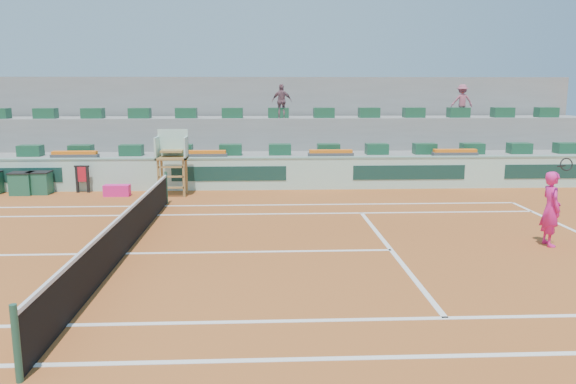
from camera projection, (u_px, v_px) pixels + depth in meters
name	position (u px, v px, depth m)	size (l,w,h in m)	color
ground	(125.00, 254.00, 13.37)	(90.00, 90.00, 0.00)	#9A4B1D
seating_tier_lower	(185.00, 167.00, 23.76)	(36.00, 4.00, 1.20)	gray
seating_tier_upper	(189.00, 147.00, 25.21)	(36.00, 2.40, 2.60)	gray
stadium_back_wall	(193.00, 124.00, 26.62)	(36.00, 0.40, 4.40)	gray
player_bag	(117.00, 190.00, 20.48)	(0.93, 0.41, 0.41)	#F31F88
spectator_mid	(282.00, 101.00, 24.21)	(0.86, 0.36, 1.46)	#7A515C
spectator_right	(462.00, 101.00, 24.79)	(0.94, 0.54, 1.45)	#9E4F64
court_lines	(125.00, 254.00, 13.36)	(23.89, 11.09, 0.01)	white
tennis_net	(124.00, 232.00, 13.27)	(0.10, 11.97, 1.10)	black
advertising_hoarding	(178.00, 174.00, 21.60)	(36.00, 0.34, 1.26)	#ACD9C7
umpire_chair	(172.00, 153.00, 20.45)	(1.10, 0.90, 2.40)	olive
seat_row_lower	(181.00, 150.00, 22.73)	(32.90, 0.60, 0.44)	#194D30
seat_row_upper	(186.00, 113.00, 24.34)	(32.90, 0.60, 0.44)	#194D30
flower_planters	(140.00, 154.00, 21.89)	(26.80, 0.36, 0.28)	#4A4A4A
drink_cooler_a	(40.00, 183.00, 20.84)	(0.82, 0.71, 0.84)	#1C543C
drink_cooler_b	(22.00, 183.00, 20.70)	(0.80, 0.69, 0.84)	#1C543C
towel_rack	(82.00, 177.00, 21.08)	(0.56, 0.09, 1.03)	black
tennis_player	(551.00, 209.00, 13.92)	(0.47, 0.91, 2.28)	#F31F88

